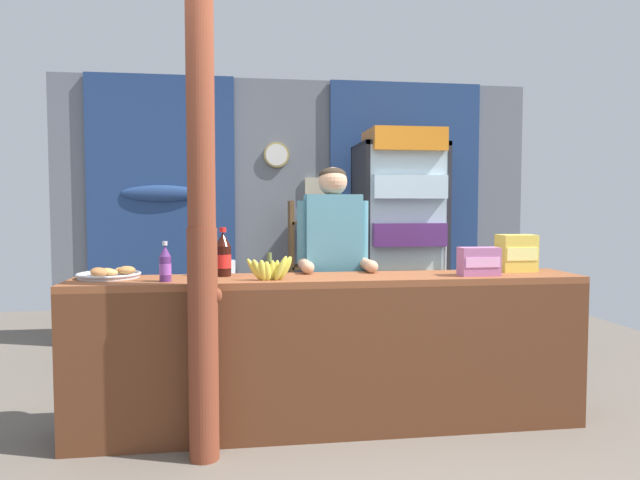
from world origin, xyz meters
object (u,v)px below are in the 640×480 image
(plastic_lawn_chair, at_px, (218,306))
(stall_counter, at_px, (335,340))
(bottle_shelf_rack, at_px, (314,271))
(snack_box_instant_noodle, at_px, (516,253))
(timber_post, at_px, (202,238))
(soda_bottle_cola, at_px, (223,256))
(snack_box_wafer, at_px, (479,261))
(drink_fridge, at_px, (400,231))
(shopkeeper, at_px, (333,257))
(pastry_tray, at_px, (110,274))
(soda_bottle_grape_soda, at_px, (165,265))
(banana_bunch, at_px, (270,269))

(plastic_lawn_chair, bearing_deg, stall_counter, -65.35)
(bottle_shelf_rack, height_order, snack_box_instant_noodle, bottle_shelf_rack)
(timber_post, bearing_deg, stall_counter, 17.47)
(soda_bottle_cola, distance_m, snack_box_instant_noodle, 1.85)
(stall_counter, distance_m, snack_box_wafer, 0.98)
(drink_fridge, xyz_separation_m, shopkeeper, (-0.84, -1.31, -0.11))
(plastic_lawn_chair, xyz_separation_m, shopkeeper, (0.80, -1.08, 0.50))
(timber_post, height_order, drink_fridge, timber_post)
(stall_counter, distance_m, shopkeeper, 0.67)
(snack_box_wafer, height_order, pastry_tray, snack_box_wafer)
(soda_bottle_cola, bearing_deg, stall_counter, -17.41)
(soda_bottle_cola, distance_m, soda_bottle_grape_soda, 0.37)
(stall_counter, distance_m, drink_fridge, 2.10)
(stall_counter, bearing_deg, drink_fridge, 63.34)
(plastic_lawn_chair, distance_m, snack_box_instant_noodle, 2.44)
(soda_bottle_cola, xyz_separation_m, soda_bottle_grape_soda, (-0.31, -0.20, -0.03))
(bottle_shelf_rack, relative_size, banana_bunch, 4.98)
(soda_bottle_cola, bearing_deg, banana_bunch, -40.13)
(soda_bottle_grape_soda, bearing_deg, stall_counter, -0.03)
(shopkeeper, relative_size, soda_bottle_cola, 5.46)
(snack_box_instant_noodle, bearing_deg, soda_bottle_grape_soda, -174.84)
(bottle_shelf_rack, relative_size, snack_box_instant_noodle, 5.88)
(timber_post, height_order, snack_box_wafer, timber_post)
(shopkeeper, xyz_separation_m, pastry_tray, (-1.36, -0.28, -0.06))
(pastry_tray, bearing_deg, drink_fridge, 36.01)
(bottle_shelf_rack, height_order, snack_box_wafer, bottle_shelf_rack)
(timber_post, bearing_deg, banana_bunch, 29.62)
(drink_fridge, bearing_deg, plastic_lawn_chair, -172.02)
(banana_bunch, bearing_deg, shopkeeper, 49.79)
(timber_post, relative_size, banana_bunch, 8.77)
(plastic_lawn_chair, bearing_deg, timber_post, -90.15)
(shopkeeper, bearing_deg, timber_post, -137.78)
(bottle_shelf_rack, relative_size, shopkeeper, 0.87)
(soda_bottle_grape_soda, relative_size, pastry_tray, 0.62)
(soda_bottle_cola, height_order, soda_bottle_grape_soda, soda_bottle_cola)
(soda_bottle_cola, bearing_deg, snack_box_instant_noodle, -0.15)
(stall_counter, height_order, soda_bottle_cola, soda_bottle_cola)
(drink_fridge, height_order, soda_bottle_grape_soda, drink_fridge)
(soda_bottle_grape_soda, bearing_deg, plastic_lawn_chair, 82.05)
(pastry_tray, relative_size, banana_bunch, 1.30)
(bottle_shelf_rack, height_order, banana_bunch, bottle_shelf_rack)
(shopkeeper, relative_size, snack_box_wafer, 6.76)
(stall_counter, distance_m, bottle_shelf_rack, 2.07)
(shopkeeper, distance_m, soda_bottle_grape_soda, 1.13)
(shopkeeper, relative_size, pastry_tray, 4.40)
(timber_post, relative_size, plastic_lawn_chair, 2.83)
(shopkeeper, bearing_deg, soda_bottle_cola, -157.24)
(plastic_lawn_chair, bearing_deg, soda_bottle_grape_soda, -97.95)
(timber_post, relative_size, bottle_shelf_rack, 1.76)
(stall_counter, distance_m, soda_bottle_cola, 0.82)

